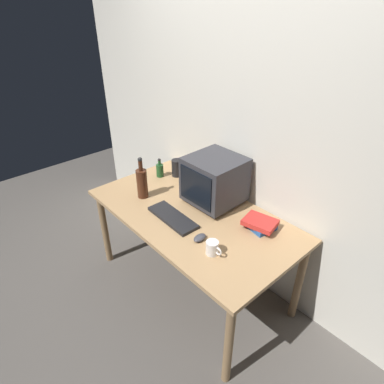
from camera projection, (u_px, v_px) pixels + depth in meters
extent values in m
plane|color=#56514C|center=(192.00, 284.00, 2.80)|extent=(6.00, 6.00, 0.00)
cube|color=silver|center=(241.00, 132.00, 2.43)|extent=(4.00, 0.08, 2.50)
cube|color=tan|center=(192.00, 214.00, 2.42)|extent=(1.60, 0.86, 0.03)
cylinder|color=olive|center=(105.00, 229.00, 2.88)|extent=(0.06, 0.06, 0.71)
cylinder|color=olive|center=(229.00, 345.00, 1.93)|extent=(0.06, 0.06, 0.71)
cylinder|color=olive|center=(171.00, 199.00, 3.30)|extent=(0.06, 0.06, 0.71)
cylinder|color=olive|center=(299.00, 282.00, 2.35)|extent=(0.06, 0.06, 0.71)
cube|color=#333338|center=(214.00, 200.00, 2.53)|extent=(0.28, 0.24, 0.03)
cube|color=#333338|center=(215.00, 179.00, 2.44)|extent=(0.39, 0.39, 0.34)
cube|color=black|center=(196.00, 188.00, 2.33)|extent=(0.31, 0.01, 0.27)
cube|color=black|center=(173.00, 217.00, 2.34)|extent=(0.42, 0.16, 0.02)
ellipsoid|color=#3F3F47|center=(200.00, 238.00, 2.14)|extent=(0.07, 0.11, 0.04)
cylinder|color=#472314|center=(142.00, 184.00, 2.55)|extent=(0.08, 0.08, 0.23)
cylinder|color=#472314|center=(140.00, 166.00, 2.46)|extent=(0.03, 0.03, 0.08)
sphere|color=#262626|center=(140.00, 159.00, 2.44)|extent=(0.04, 0.04, 0.04)
cylinder|color=#1E4C23|center=(160.00, 171.00, 2.86)|extent=(0.06, 0.06, 0.11)
cylinder|color=#1E4C23|center=(159.00, 163.00, 2.82)|extent=(0.02, 0.02, 0.04)
sphere|color=#262626|center=(159.00, 160.00, 2.81)|extent=(0.03, 0.03, 0.03)
cube|color=#28569E|center=(260.00, 225.00, 2.26)|extent=(0.20, 0.19, 0.04)
cube|color=red|center=(260.00, 222.00, 2.22)|extent=(0.25, 0.21, 0.04)
cylinder|color=white|center=(212.00, 248.00, 2.02)|extent=(0.08, 0.08, 0.09)
torus|color=white|center=(218.00, 251.00, 1.98)|extent=(0.06, 0.01, 0.06)
cylinder|color=black|center=(177.00, 168.00, 2.87)|extent=(0.09, 0.09, 0.15)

